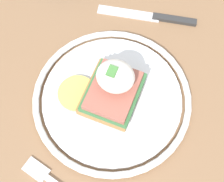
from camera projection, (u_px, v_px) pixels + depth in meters
name	position (u px, v px, depth m)	size (l,w,h in m)	color
dining_table	(129.00, 147.00, 0.58)	(1.03, 0.67, 0.74)	#846042
plate	(112.00, 98.00, 0.48)	(0.24, 0.24, 0.02)	silver
sandwich	(112.00, 89.00, 0.45)	(0.09, 0.12, 0.08)	#9E703D
knife	(156.00, 17.00, 0.55)	(0.05, 0.18, 0.01)	#2D2D2D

